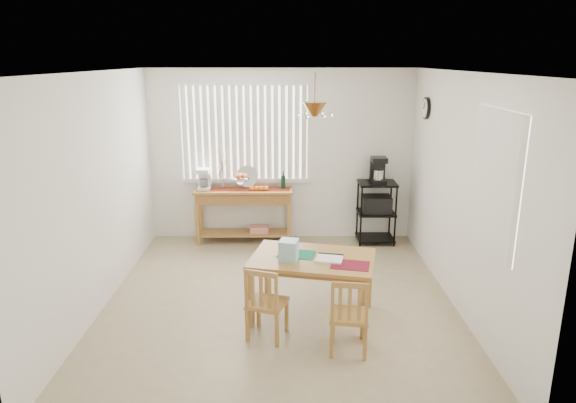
{
  "coord_description": "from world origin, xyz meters",
  "views": [
    {
      "loc": [
        0.08,
        -5.46,
        2.73
      ],
      "look_at": [
        0.1,
        0.55,
        1.05
      ],
      "focal_mm": 32.0,
      "sensor_mm": 36.0,
      "label": 1
    }
  ],
  "objects_px": {
    "cart_items": "(378,170)",
    "chair_left": "(266,303)",
    "dining_table": "(312,264)",
    "wire_cart": "(376,206)",
    "chair_right": "(349,316)",
    "sideboard": "(244,203)"
  },
  "relations": [
    {
      "from": "cart_items",
      "to": "chair_left",
      "type": "height_order",
      "value": "cart_items"
    },
    {
      "from": "cart_items",
      "to": "chair_left",
      "type": "bearing_deg",
      "value": -119.0
    },
    {
      "from": "dining_table",
      "to": "chair_left",
      "type": "bearing_deg",
      "value": -136.25
    },
    {
      "from": "wire_cart",
      "to": "cart_items",
      "type": "bearing_deg",
      "value": 90.0
    },
    {
      "from": "wire_cart",
      "to": "dining_table",
      "type": "xyz_separation_m",
      "value": [
        -1.08,
        -2.36,
        0.04
      ]
    },
    {
      "from": "wire_cart",
      "to": "dining_table",
      "type": "relative_size",
      "value": 0.66
    },
    {
      "from": "dining_table",
      "to": "chair_right",
      "type": "xyz_separation_m",
      "value": [
        0.31,
        -0.73,
        -0.23
      ]
    },
    {
      "from": "wire_cart",
      "to": "chair_right",
      "type": "distance_m",
      "value": 3.18
    },
    {
      "from": "sideboard",
      "to": "wire_cart",
      "type": "bearing_deg",
      "value": -1.02
    },
    {
      "from": "sideboard",
      "to": "wire_cart",
      "type": "distance_m",
      "value": 2.0
    },
    {
      "from": "sideboard",
      "to": "cart_items",
      "type": "xyz_separation_m",
      "value": [
        2.0,
        -0.03,
        0.5
      ]
    },
    {
      "from": "wire_cart",
      "to": "chair_right",
      "type": "height_order",
      "value": "wire_cart"
    },
    {
      "from": "chair_left",
      "to": "dining_table",
      "type": "bearing_deg",
      "value": 43.75
    },
    {
      "from": "chair_left",
      "to": "chair_right",
      "type": "bearing_deg",
      "value": -18.33
    },
    {
      "from": "sideboard",
      "to": "dining_table",
      "type": "bearing_deg",
      "value": -69.05
    },
    {
      "from": "wire_cart",
      "to": "dining_table",
      "type": "distance_m",
      "value": 2.59
    },
    {
      "from": "chair_right",
      "to": "wire_cart",
      "type": "bearing_deg",
      "value": 75.96
    },
    {
      "from": "sideboard",
      "to": "wire_cart",
      "type": "relative_size",
      "value": 1.56
    },
    {
      "from": "dining_table",
      "to": "sideboard",
      "type": "bearing_deg",
      "value": 110.95
    },
    {
      "from": "sideboard",
      "to": "chair_right",
      "type": "distance_m",
      "value": 3.36
    },
    {
      "from": "chair_right",
      "to": "cart_items",
      "type": "bearing_deg",
      "value": 76.0
    },
    {
      "from": "cart_items",
      "to": "dining_table",
      "type": "relative_size",
      "value": 0.27
    }
  ]
}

